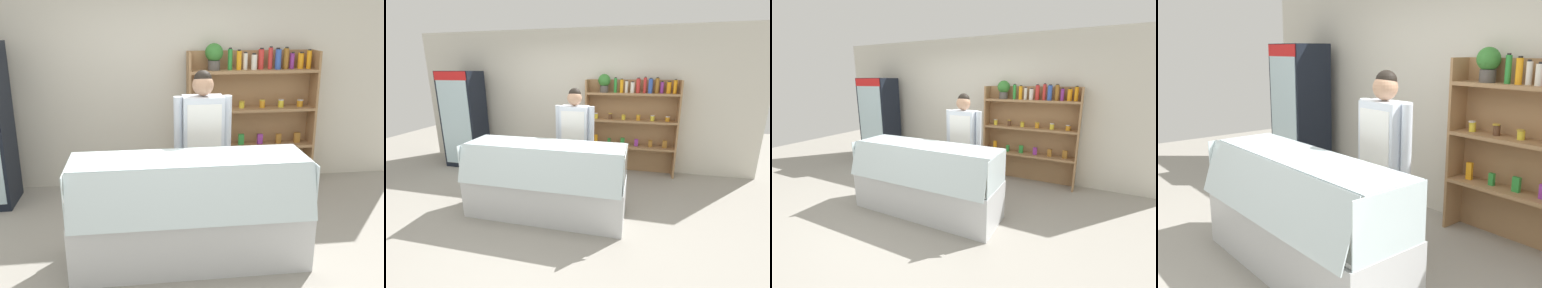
% 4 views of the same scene
% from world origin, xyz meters
% --- Properties ---
extents(ground_plane, '(12.00, 12.00, 0.00)m').
position_xyz_m(ground_plane, '(0.00, 0.00, 0.00)').
color(ground_plane, gray).
extents(back_wall, '(6.80, 0.10, 2.70)m').
position_xyz_m(back_wall, '(0.00, 1.99, 1.35)').
color(back_wall, beige).
rests_on(back_wall, ground).
extents(drinks_fridge, '(0.73, 0.57, 1.93)m').
position_xyz_m(drinks_fridge, '(-2.25, 1.49, 0.96)').
color(drinks_fridge, black).
rests_on(drinks_fridge, ground).
extents(shelving_unit, '(1.68, 0.29, 1.87)m').
position_xyz_m(shelving_unit, '(1.07, 1.80, 1.05)').
color(shelving_unit, '#9E754C').
rests_on(shelving_unit, ground).
extents(deli_display_case, '(2.13, 0.76, 1.01)m').
position_xyz_m(deli_display_case, '(0.06, -0.05, 0.31)').
color(deli_display_case, silver).
rests_on(deli_display_case, ground).
extents(shop_clerk, '(0.61, 0.25, 1.68)m').
position_xyz_m(shop_clerk, '(0.29, 0.69, 1.00)').
color(shop_clerk, '#4C4233').
rests_on(shop_clerk, ground).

